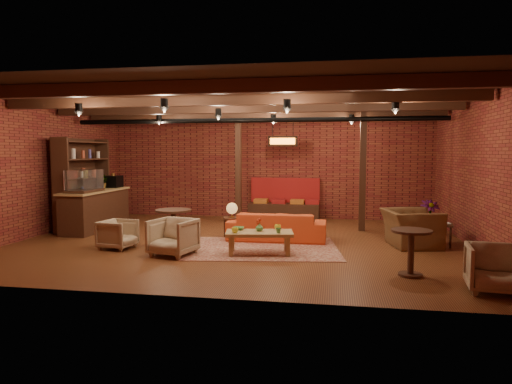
% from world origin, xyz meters
% --- Properties ---
extents(floor, '(10.00, 10.00, 0.00)m').
position_xyz_m(floor, '(0.00, 0.00, 0.00)').
color(floor, '#3D1B0F').
rests_on(floor, ground).
extents(ceiling, '(10.00, 8.00, 0.02)m').
position_xyz_m(ceiling, '(0.00, 0.00, 3.20)').
color(ceiling, black).
rests_on(ceiling, wall_back).
extents(wall_back, '(10.00, 0.02, 3.20)m').
position_xyz_m(wall_back, '(0.00, 4.00, 1.60)').
color(wall_back, maroon).
rests_on(wall_back, ground).
extents(wall_front, '(10.00, 0.02, 3.20)m').
position_xyz_m(wall_front, '(0.00, -4.00, 1.60)').
color(wall_front, maroon).
rests_on(wall_front, ground).
extents(wall_left, '(0.02, 8.00, 3.20)m').
position_xyz_m(wall_left, '(-5.00, 0.00, 1.60)').
color(wall_left, maroon).
rests_on(wall_left, ground).
extents(wall_right, '(0.02, 8.00, 3.20)m').
position_xyz_m(wall_right, '(5.00, 0.00, 1.60)').
color(wall_right, maroon).
rests_on(wall_right, ground).
extents(ceiling_beams, '(9.80, 6.40, 0.22)m').
position_xyz_m(ceiling_beams, '(0.00, 0.00, 3.08)').
color(ceiling_beams, '#321B10').
rests_on(ceiling_beams, ceiling).
extents(ceiling_pipe, '(9.60, 0.12, 0.12)m').
position_xyz_m(ceiling_pipe, '(0.00, 1.60, 2.85)').
color(ceiling_pipe, black).
rests_on(ceiling_pipe, ceiling).
extents(post_left, '(0.16, 0.16, 3.20)m').
position_xyz_m(post_left, '(-0.60, 2.60, 1.60)').
color(post_left, '#321B10').
rests_on(post_left, ground).
extents(post_right, '(0.16, 0.16, 3.20)m').
position_xyz_m(post_right, '(2.80, 2.00, 1.60)').
color(post_right, '#321B10').
rests_on(post_right, ground).
extents(service_counter, '(0.80, 2.50, 1.60)m').
position_xyz_m(service_counter, '(-4.10, 1.00, 0.80)').
color(service_counter, '#321B10').
rests_on(service_counter, ground).
extents(plant_counter, '(0.35, 0.39, 0.30)m').
position_xyz_m(plant_counter, '(-4.00, 1.20, 1.22)').
color(plant_counter, '#337F33').
rests_on(plant_counter, service_counter).
extents(shelving_hutch, '(0.52, 2.00, 2.40)m').
position_xyz_m(shelving_hutch, '(-4.50, 1.10, 1.20)').
color(shelving_hutch, '#321B10').
rests_on(shelving_hutch, ground).
extents(banquette, '(2.10, 0.70, 1.00)m').
position_xyz_m(banquette, '(0.60, 3.55, 0.50)').
color(banquette, maroon).
rests_on(banquette, ground).
extents(service_sign, '(0.86, 0.06, 0.30)m').
position_xyz_m(service_sign, '(0.60, 3.10, 2.35)').
color(service_sign, orange).
rests_on(service_sign, ceiling).
extents(ceiling_spotlights, '(6.40, 4.40, 0.28)m').
position_xyz_m(ceiling_spotlights, '(0.00, 0.00, 2.86)').
color(ceiling_spotlights, black).
rests_on(ceiling_spotlights, ceiling).
extents(rug, '(3.43, 2.81, 0.01)m').
position_xyz_m(rug, '(0.61, -0.61, 0.01)').
color(rug, maroon).
rests_on(rug, floor).
extents(sofa, '(2.25, 0.89, 0.66)m').
position_xyz_m(sofa, '(0.79, 0.32, 0.33)').
color(sofa, '#C33F1B').
rests_on(sofa, floor).
extents(coffee_table, '(1.42, 0.87, 0.71)m').
position_xyz_m(coffee_table, '(0.61, -1.16, 0.41)').
color(coffee_table, '#9C7C49').
rests_on(coffee_table, floor).
extents(side_table_lamp, '(0.51, 0.51, 0.84)m').
position_xyz_m(side_table_lamp, '(-0.30, 0.43, 0.64)').
color(side_table_lamp, '#321B10').
rests_on(side_table_lamp, floor).
extents(round_table_left, '(0.77, 0.77, 0.80)m').
position_xyz_m(round_table_left, '(-1.33, -0.72, 0.54)').
color(round_table_left, '#321B10').
rests_on(round_table_left, floor).
extents(armchair_a, '(0.70, 0.73, 0.67)m').
position_xyz_m(armchair_a, '(-2.41, -1.15, 0.34)').
color(armchair_a, beige).
rests_on(armchair_a, floor).
extents(armchair_b, '(0.93, 0.89, 0.81)m').
position_xyz_m(armchair_b, '(-1.04, -1.55, 0.40)').
color(armchair_b, beige).
rests_on(armchair_b, floor).
extents(armchair_right, '(1.00, 1.34, 1.06)m').
position_xyz_m(armchair_right, '(3.74, 0.17, 0.53)').
color(armchair_right, brown).
rests_on(armchair_right, floor).
extents(side_table_book, '(0.53, 0.53, 0.51)m').
position_xyz_m(side_table_book, '(4.40, 0.29, 0.46)').
color(side_table_book, '#321B10').
rests_on(side_table_book, floor).
extents(round_table_right, '(0.66, 0.66, 0.77)m').
position_xyz_m(round_table_right, '(3.34, -2.32, 0.51)').
color(round_table_right, '#321B10').
rests_on(round_table_right, floor).
extents(armchair_far, '(0.83, 0.79, 0.77)m').
position_xyz_m(armchair_far, '(4.40, -3.04, 0.38)').
color(armchair_far, beige).
rests_on(armchair_far, floor).
extents(plant_tall, '(1.70, 1.70, 2.58)m').
position_xyz_m(plant_tall, '(4.40, 1.66, 1.29)').
color(plant_tall, '#4C7F4C').
rests_on(plant_tall, floor).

